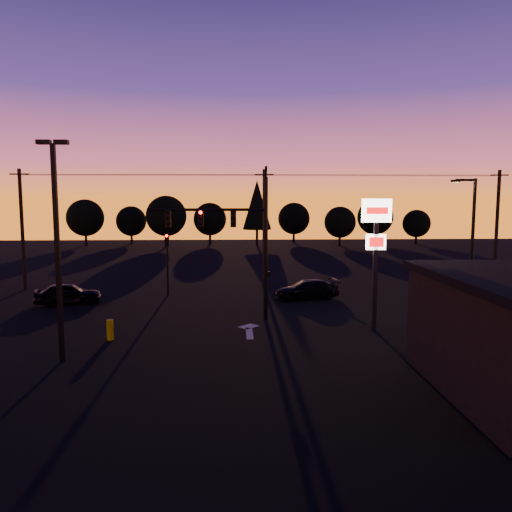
{
  "coord_description": "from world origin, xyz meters",
  "views": [
    {
      "loc": [
        -0.21,
        -23.66,
        6.79
      ],
      "look_at": [
        1.0,
        5.0,
        3.5
      ],
      "focal_mm": 35.0,
      "sensor_mm": 36.0,
      "label": 1
    }
  ],
  "objects_px": {
    "secondary_signal": "(167,255)",
    "car_left": "(68,294)",
    "parking_lot_light": "(57,236)",
    "suv_parked": "(477,332)",
    "streetlight": "(471,239)",
    "traffic_signal_mast": "(237,232)",
    "car_right": "(307,289)",
    "pylon_sign": "(376,236)",
    "bollard": "(110,330)"
  },
  "relations": [
    {
      "from": "car_left",
      "to": "streetlight",
      "type": "bearing_deg",
      "value": -110.82
    },
    {
      "from": "pylon_sign",
      "to": "suv_parked",
      "type": "height_order",
      "value": "pylon_sign"
    },
    {
      "from": "pylon_sign",
      "to": "car_right",
      "type": "xyz_separation_m",
      "value": [
        -2.32,
        8.22,
        -4.27
      ]
    },
    {
      "from": "secondary_signal",
      "to": "bollard",
      "type": "bearing_deg",
      "value": -96.4
    },
    {
      "from": "traffic_signal_mast",
      "to": "parking_lot_light",
      "type": "bearing_deg",
      "value": -136.63
    },
    {
      "from": "traffic_signal_mast",
      "to": "streetlight",
      "type": "height_order",
      "value": "traffic_signal_mast"
    },
    {
      "from": "car_left",
      "to": "car_right",
      "type": "distance_m",
      "value": 15.76
    },
    {
      "from": "traffic_signal_mast",
      "to": "car_left",
      "type": "distance_m",
      "value": 12.61
    },
    {
      "from": "traffic_signal_mast",
      "to": "suv_parked",
      "type": "xyz_separation_m",
      "value": [
        11.03,
        -5.69,
        -4.22
      ]
    },
    {
      "from": "traffic_signal_mast",
      "to": "secondary_signal",
      "type": "height_order",
      "value": "traffic_signal_mast"
    },
    {
      "from": "pylon_sign",
      "to": "bollard",
      "type": "height_order",
      "value": "pylon_sign"
    },
    {
      "from": "bollard",
      "to": "car_left",
      "type": "distance_m",
      "value": 9.72
    },
    {
      "from": "secondary_signal",
      "to": "suv_parked",
      "type": "relative_size",
      "value": 0.85
    },
    {
      "from": "streetlight",
      "to": "suv_parked",
      "type": "height_order",
      "value": "streetlight"
    },
    {
      "from": "traffic_signal_mast",
      "to": "parking_lot_light",
      "type": "height_order",
      "value": "parking_lot_light"
    },
    {
      "from": "parking_lot_light",
      "to": "streetlight",
      "type": "xyz_separation_m",
      "value": [
        21.41,
        8.5,
        -0.85
      ]
    },
    {
      "from": "parking_lot_light",
      "to": "suv_parked",
      "type": "distance_m",
      "value": 19.03
    },
    {
      "from": "traffic_signal_mast",
      "to": "car_right",
      "type": "height_order",
      "value": "traffic_signal_mast"
    },
    {
      "from": "traffic_signal_mast",
      "to": "car_left",
      "type": "relative_size",
      "value": 2.1
    },
    {
      "from": "pylon_sign",
      "to": "streetlight",
      "type": "distance_m",
      "value": 8.0
    },
    {
      "from": "streetlight",
      "to": "car_left",
      "type": "bearing_deg",
      "value": 172.9
    },
    {
      "from": "pylon_sign",
      "to": "car_left",
      "type": "height_order",
      "value": "pylon_sign"
    },
    {
      "from": "car_left",
      "to": "pylon_sign",
      "type": "bearing_deg",
      "value": -125.23
    },
    {
      "from": "pylon_sign",
      "to": "bollard",
      "type": "xyz_separation_m",
      "value": [
        -13.27,
        -1.35,
        -4.42
      ]
    },
    {
      "from": "car_left",
      "to": "bollard",
      "type": "bearing_deg",
      "value": -164.31
    },
    {
      "from": "secondary_signal",
      "to": "car_right",
      "type": "height_order",
      "value": "secondary_signal"
    },
    {
      "from": "parking_lot_light",
      "to": "car_right",
      "type": "bearing_deg",
      "value": 46.23
    },
    {
      "from": "pylon_sign",
      "to": "car_left",
      "type": "xyz_separation_m",
      "value": [
        -18.04,
        7.11,
        -4.22
      ]
    },
    {
      "from": "traffic_signal_mast",
      "to": "car_right",
      "type": "bearing_deg",
      "value": 50.13
    },
    {
      "from": "secondary_signal",
      "to": "streetlight",
      "type": "distance_m",
      "value": 19.89
    },
    {
      "from": "traffic_signal_mast",
      "to": "bollard",
      "type": "height_order",
      "value": "traffic_signal_mast"
    },
    {
      "from": "streetlight",
      "to": "car_right",
      "type": "bearing_deg",
      "value": 155.44
    },
    {
      "from": "bollard",
      "to": "streetlight",
      "type": "bearing_deg",
      "value": 14.85
    },
    {
      "from": "parking_lot_light",
      "to": "streetlight",
      "type": "distance_m",
      "value": 23.05
    },
    {
      "from": "bollard",
      "to": "suv_parked",
      "type": "height_order",
      "value": "suv_parked"
    },
    {
      "from": "secondary_signal",
      "to": "pylon_sign",
      "type": "xyz_separation_m",
      "value": [
        12.0,
        -9.99,
        2.05
      ]
    },
    {
      "from": "secondary_signal",
      "to": "car_right",
      "type": "bearing_deg",
      "value": -10.36
    },
    {
      "from": "secondary_signal",
      "to": "parking_lot_light",
      "type": "distance_m",
      "value": 14.9
    },
    {
      "from": "pylon_sign",
      "to": "car_right",
      "type": "height_order",
      "value": "pylon_sign"
    },
    {
      "from": "secondary_signal",
      "to": "car_left",
      "type": "bearing_deg",
      "value": -154.55
    },
    {
      "from": "secondary_signal",
      "to": "traffic_signal_mast",
      "type": "bearing_deg",
      "value": -56.81
    },
    {
      "from": "streetlight",
      "to": "car_left",
      "type": "relative_size",
      "value": 1.95
    },
    {
      "from": "secondary_signal",
      "to": "suv_parked",
      "type": "xyz_separation_m",
      "value": [
        15.93,
        -13.19,
        -2.15
      ]
    },
    {
      "from": "traffic_signal_mast",
      "to": "parking_lot_light",
      "type": "xyz_separation_m",
      "value": [
        -7.4,
        -6.99,
        0.33
      ]
    },
    {
      "from": "parking_lot_light",
      "to": "car_left",
      "type": "xyz_separation_m",
      "value": [
        -3.54,
        11.61,
        -4.57
      ]
    },
    {
      "from": "traffic_signal_mast",
      "to": "suv_parked",
      "type": "height_order",
      "value": "traffic_signal_mast"
    },
    {
      "from": "traffic_signal_mast",
      "to": "secondary_signal",
      "type": "distance_m",
      "value": 9.19
    },
    {
      "from": "traffic_signal_mast",
      "to": "car_right",
      "type": "relative_size",
      "value": 1.94
    },
    {
      "from": "streetlight",
      "to": "traffic_signal_mast",
      "type": "bearing_deg",
      "value": -173.86
    },
    {
      "from": "bollard",
      "to": "car_right",
      "type": "bearing_deg",
      "value": 41.14
    }
  ]
}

